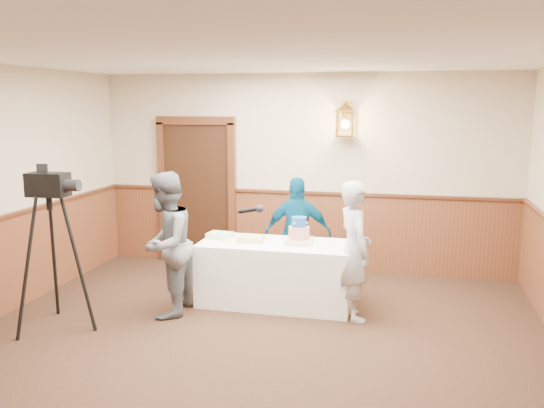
{
  "coord_description": "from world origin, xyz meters",
  "views": [
    {
      "loc": [
        1.43,
        -4.56,
        2.38
      ],
      "look_at": [
        -0.04,
        1.7,
        1.25
      ],
      "focal_mm": 38.0,
      "sensor_mm": 36.0,
      "label": 1
    }
  ],
  "objects_px": {
    "sheet_cake_yellow": "(250,239)",
    "sheet_cake_green": "(220,235)",
    "display_table": "(276,273)",
    "baker": "(354,251)",
    "interviewer": "(166,245)",
    "tiered_cake": "(299,233)",
    "tv_camera_rig": "(53,260)",
    "assistant_p": "(298,234)"
  },
  "relations": [
    {
      "from": "tiered_cake",
      "to": "sheet_cake_yellow",
      "type": "relative_size",
      "value": 1.03
    },
    {
      "from": "tiered_cake",
      "to": "sheet_cake_green",
      "type": "bearing_deg",
      "value": 176.79
    },
    {
      "from": "tv_camera_rig",
      "to": "baker",
      "type": "bearing_deg",
      "value": 15.74
    },
    {
      "from": "display_table",
      "to": "interviewer",
      "type": "relative_size",
      "value": 1.1
    },
    {
      "from": "display_table",
      "to": "sheet_cake_green",
      "type": "distance_m",
      "value": 0.83
    },
    {
      "from": "interviewer",
      "to": "baker",
      "type": "bearing_deg",
      "value": 99.44
    },
    {
      "from": "assistant_p",
      "to": "sheet_cake_yellow",
      "type": "bearing_deg",
      "value": 47.36
    },
    {
      "from": "assistant_p",
      "to": "tv_camera_rig",
      "type": "relative_size",
      "value": 0.87
    },
    {
      "from": "baker",
      "to": "sheet_cake_green",
      "type": "bearing_deg",
      "value": 52.33
    },
    {
      "from": "sheet_cake_yellow",
      "to": "interviewer",
      "type": "xyz_separation_m",
      "value": [
        -0.81,
        -0.63,
        0.04
      ]
    },
    {
      "from": "tiered_cake",
      "to": "interviewer",
      "type": "relative_size",
      "value": 0.2
    },
    {
      "from": "display_table",
      "to": "tiered_cake",
      "type": "xyz_separation_m",
      "value": [
        0.28,
        0.02,
        0.5
      ]
    },
    {
      "from": "baker",
      "to": "tv_camera_rig",
      "type": "xyz_separation_m",
      "value": [
        -3.06,
        -1.02,
        -0.03
      ]
    },
    {
      "from": "assistant_p",
      "to": "tv_camera_rig",
      "type": "bearing_deg",
      "value": 33.13
    },
    {
      "from": "tiered_cake",
      "to": "assistant_p",
      "type": "xyz_separation_m",
      "value": [
        -0.13,
        0.62,
        -0.15
      ]
    },
    {
      "from": "sheet_cake_yellow",
      "to": "display_table",
      "type": "bearing_deg",
      "value": 1.52
    },
    {
      "from": "display_table",
      "to": "sheet_cake_green",
      "type": "relative_size",
      "value": 6.22
    },
    {
      "from": "tiered_cake",
      "to": "tv_camera_rig",
      "type": "bearing_deg",
      "value": -151.39
    },
    {
      "from": "baker",
      "to": "assistant_p",
      "type": "bearing_deg",
      "value": 15.57
    },
    {
      "from": "tiered_cake",
      "to": "tv_camera_rig",
      "type": "xyz_separation_m",
      "value": [
        -2.39,
        -1.3,
        -0.12
      ]
    },
    {
      "from": "display_table",
      "to": "interviewer",
      "type": "distance_m",
      "value": 1.36
    },
    {
      "from": "sheet_cake_yellow",
      "to": "interviewer",
      "type": "relative_size",
      "value": 0.19
    },
    {
      "from": "interviewer",
      "to": "tiered_cake",
      "type": "bearing_deg",
      "value": 114.57
    },
    {
      "from": "display_table",
      "to": "tiered_cake",
      "type": "bearing_deg",
      "value": 3.79
    },
    {
      "from": "sheet_cake_green",
      "to": "display_table",
      "type": "bearing_deg",
      "value": -5.87
    },
    {
      "from": "sheet_cake_yellow",
      "to": "interviewer",
      "type": "bearing_deg",
      "value": -141.89
    },
    {
      "from": "sheet_cake_yellow",
      "to": "tv_camera_rig",
      "type": "xyz_separation_m",
      "value": [
        -1.8,
        -1.28,
        -0.03
      ]
    },
    {
      "from": "display_table",
      "to": "assistant_p",
      "type": "relative_size",
      "value": 1.24
    },
    {
      "from": "display_table",
      "to": "tiered_cake",
      "type": "height_order",
      "value": "tiered_cake"
    },
    {
      "from": "sheet_cake_yellow",
      "to": "tiered_cake",
      "type": "bearing_deg",
      "value": 2.59
    },
    {
      "from": "sheet_cake_yellow",
      "to": "sheet_cake_green",
      "type": "height_order",
      "value": "sheet_cake_green"
    },
    {
      "from": "tv_camera_rig",
      "to": "display_table",
      "type": "bearing_deg",
      "value": 28.69
    },
    {
      "from": "sheet_cake_green",
      "to": "assistant_p",
      "type": "distance_m",
      "value": 1.03
    },
    {
      "from": "display_table",
      "to": "tv_camera_rig",
      "type": "height_order",
      "value": "tv_camera_rig"
    },
    {
      "from": "assistant_p",
      "to": "tiered_cake",
      "type": "bearing_deg",
      "value": 94.56
    },
    {
      "from": "sheet_cake_green",
      "to": "baker",
      "type": "height_order",
      "value": "baker"
    },
    {
      "from": "display_table",
      "to": "interviewer",
      "type": "xyz_separation_m",
      "value": [
        -1.12,
        -0.64,
        0.44
      ]
    },
    {
      "from": "sheet_cake_green",
      "to": "tv_camera_rig",
      "type": "xyz_separation_m",
      "value": [
        -1.39,
        -1.36,
        -0.03
      ]
    },
    {
      "from": "interviewer",
      "to": "tv_camera_rig",
      "type": "relative_size",
      "value": 0.98
    },
    {
      "from": "assistant_p",
      "to": "baker",
      "type": "bearing_deg",
      "value": 124.42
    },
    {
      "from": "sheet_cake_green",
      "to": "tv_camera_rig",
      "type": "relative_size",
      "value": 0.17
    },
    {
      "from": "baker",
      "to": "assistant_p",
      "type": "distance_m",
      "value": 1.21
    }
  ]
}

